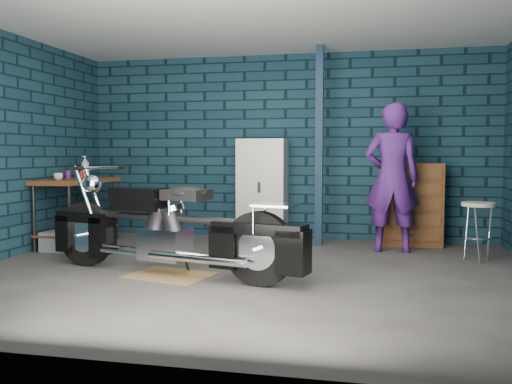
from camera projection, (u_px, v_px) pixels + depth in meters
ground at (247, 274)px, 5.63m from camera, size 6.00×6.00×0.00m
room_walls at (258, 95)px, 6.04m from camera, size 6.02×5.01×2.71m
support_post at (319, 146)px, 7.32m from camera, size 0.10×0.10×2.70m
workbench at (78, 212)px, 7.41m from camera, size 0.60×1.40×0.91m
drip_mat at (171, 275)px, 5.56m from camera, size 0.95×0.80×0.01m
motorcycle at (170, 221)px, 5.52m from camera, size 2.63×1.28×1.12m
person at (392, 178)px, 6.87m from camera, size 0.72×0.50×1.89m
storage_bin at (59, 242)px, 6.94m from camera, size 0.40×0.29×0.25m
locker at (262, 190)px, 7.82m from camera, size 0.68×0.49×1.46m
tool_chest at (410, 204)px, 7.40m from camera, size 0.84×0.47×1.12m
shop_stool at (478, 232)px, 6.29m from camera, size 0.47×0.47×0.69m
cup_a at (58, 176)px, 7.00m from camera, size 0.14×0.14×0.09m
mug_purple at (68, 175)px, 7.38m from camera, size 0.09×0.09×0.11m
mug_red at (81, 175)px, 7.48m from camera, size 0.09×0.09×0.10m
bottle at (85, 167)px, 7.71m from camera, size 0.16×0.16×0.31m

